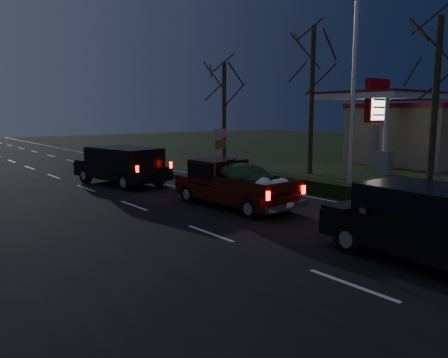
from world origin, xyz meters
TOP-DOWN VIEW (x-y plane):
  - ground at (0.00, 0.00)m, footprint 120.00×120.00m
  - road_asphalt at (0.00, 0.00)m, footprint 14.00×120.00m
  - hedge_row at (7.80, 3.00)m, footprint 1.00×10.00m
  - light_pole at (9.50, 2.00)m, footprint 0.50×0.90m
  - gas_price_pylon at (16.00, 4.99)m, footprint 2.00×0.41m
  - gas_station_building at (24.00, 6.00)m, footprint 10.00×7.00m
  - gas_canopy at (18.00, 6.00)m, footprint 7.10×6.10m
  - bare_tree_near at (11.00, -1.00)m, footprint 3.60×3.60m
  - bare_tree_mid at (12.50, 7.00)m, footprint 3.60×3.60m
  - bare_tree_far at (11.50, 14.00)m, footprint 3.60×3.60m
  - pickup_truck at (2.93, 2.50)m, footprint 2.17×5.18m
  - lead_suv at (1.92, 9.99)m, footprint 3.12×5.59m
  - rear_suv at (2.56, -5.58)m, footprint 2.54×5.39m

SIDE VIEW (x-z plane):
  - ground at x=0.00m, z-range 0.00..0.00m
  - road_asphalt at x=0.00m, z-range 0.00..0.02m
  - hedge_row at x=7.80m, z-range 0.00..0.60m
  - pickup_truck at x=2.93m, z-range -0.34..2.34m
  - rear_suv at x=2.56m, z-range 0.39..1.90m
  - lead_suv at x=1.92m, z-range 0.39..1.91m
  - gas_station_building at x=24.00m, z-range 0.00..4.00m
  - gas_price_pylon at x=16.00m, z-range 0.98..6.56m
  - gas_canopy at x=18.00m, z-range 1.91..6.79m
  - bare_tree_far at x=11.50m, z-range 1.73..8.73m
  - light_pole at x=9.50m, z-range 0.90..10.06m
  - bare_tree_near at x=11.00m, z-range 1.85..9.35m
  - bare_tree_mid at x=12.50m, z-range 2.10..10.60m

